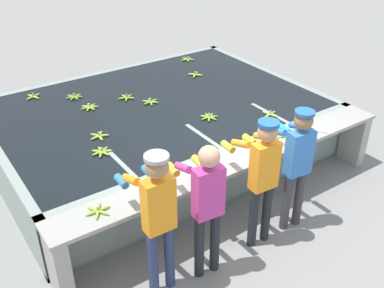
% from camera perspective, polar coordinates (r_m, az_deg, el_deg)
% --- Properties ---
extents(ground_plane, '(80.00, 80.00, 0.00)m').
position_cam_1_polar(ground_plane, '(6.07, 6.72, -9.85)').
color(ground_plane, gray).
rests_on(ground_plane, ground).
extents(wash_tank, '(5.00, 3.58, 0.87)m').
position_cam_1_polar(wash_tank, '(7.34, -4.43, 2.02)').
color(wash_tank, gray).
rests_on(wash_tank, ground).
extents(work_ledge, '(5.00, 0.45, 0.87)m').
position_cam_1_polar(work_ledge, '(5.82, 5.65, -3.92)').
color(work_ledge, '#9E9E99').
rests_on(work_ledge, ground).
extents(worker_0, '(0.41, 0.73, 1.73)m').
position_cam_1_polar(worker_0, '(4.54, -4.41, -8.48)').
color(worker_0, navy).
rests_on(worker_0, ground).
extents(worker_1, '(0.45, 0.73, 1.67)m').
position_cam_1_polar(worker_1, '(4.76, 1.85, -7.09)').
color(worker_1, '#1E2328').
rests_on(worker_1, ground).
extents(worker_2, '(0.43, 0.73, 1.68)m').
position_cam_1_polar(worker_2, '(5.21, 8.90, -3.48)').
color(worker_2, '#1E2328').
rests_on(worker_2, ground).
extents(worker_3, '(0.46, 0.74, 1.66)m').
position_cam_1_polar(worker_3, '(5.56, 13.12, -1.81)').
color(worker_3, '#38383D').
rests_on(worker_3, ground).
extents(banana_bunch_floating_0, '(0.24, 0.24, 0.08)m').
position_cam_1_polar(banana_bunch_floating_0, '(8.21, 0.42, 8.81)').
color(banana_bunch_floating_0, '#9EC642').
rests_on(banana_bunch_floating_0, wash_tank).
extents(banana_bunch_floating_1, '(0.27, 0.27, 0.08)m').
position_cam_1_polar(banana_bunch_floating_1, '(7.76, -19.50, 5.71)').
color(banana_bunch_floating_1, '#9EC642').
rests_on(banana_bunch_floating_1, wash_tank).
extents(banana_bunch_floating_2, '(0.28, 0.28, 0.08)m').
position_cam_1_polar(banana_bunch_floating_2, '(7.57, -14.72, 5.84)').
color(banana_bunch_floating_2, '#75A333').
rests_on(banana_bunch_floating_2, wash_tank).
extents(banana_bunch_floating_3, '(0.28, 0.27, 0.08)m').
position_cam_1_polar(banana_bunch_floating_3, '(6.28, -11.72, 1.02)').
color(banana_bunch_floating_3, '#9EC642').
rests_on(banana_bunch_floating_3, wash_tank).
extents(banana_bunch_floating_4, '(0.28, 0.28, 0.08)m').
position_cam_1_polar(banana_bunch_floating_4, '(7.17, -5.29, 5.37)').
color(banana_bunch_floating_4, '#7FAD33').
rests_on(banana_bunch_floating_4, wash_tank).
extents(banana_bunch_floating_5, '(0.28, 0.28, 0.08)m').
position_cam_1_polar(banana_bunch_floating_5, '(5.91, -11.41, -0.96)').
color(banana_bunch_floating_5, '#8CB738').
rests_on(banana_bunch_floating_5, wash_tank).
extents(banana_bunch_floating_6, '(0.28, 0.28, 0.08)m').
position_cam_1_polar(banana_bunch_floating_6, '(6.84, 9.88, 3.75)').
color(banana_bunch_floating_6, '#9EC642').
rests_on(banana_bunch_floating_6, wash_tank).
extents(banana_bunch_floating_7, '(0.27, 0.28, 0.08)m').
position_cam_1_polar(banana_bunch_floating_7, '(7.15, -12.89, 4.61)').
color(banana_bunch_floating_7, '#93BC3D').
rests_on(banana_bunch_floating_7, wash_tank).
extents(banana_bunch_floating_8, '(0.27, 0.27, 0.08)m').
position_cam_1_polar(banana_bunch_floating_8, '(8.98, -0.57, 10.70)').
color(banana_bunch_floating_8, '#8CB738').
rests_on(banana_bunch_floating_8, wash_tank).
extents(banana_bunch_floating_9, '(0.28, 0.27, 0.08)m').
position_cam_1_polar(banana_bunch_floating_9, '(7.37, -8.31, 5.87)').
color(banana_bunch_floating_9, '#7FAD33').
rests_on(banana_bunch_floating_9, wash_tank).
extents(banana_bunch_floating_10, '(0.28, 0.28, 0.08)m').
position_cam_1_polar(banana_bunch_floating_10, '(6.67, 2.18, 3.46)').
color(banana_bunch_floating_10, '#75A333').
rests_on(banana_bunch_floating_10, wash_tank).
extents(banana_bunch_ledge_0, '(0.28, 0.26, 0.08)m').
position_cam_1_polar(banana_bunch_ledge_0, '(4.89, -11.85, -8.30)').
color(banana_bunch_ledge_0, '#8CB738').
rests_on(banana_bunch_ledge_0, work_ledge).
extents(banana_bunch_ledge_1, '(0.28, 0.28, 0.08)m').
position_cam_1_polar(banana_bunch_ledge_1, '(6.28, 11.68, 1.07)').
color(banana_bunch_ledge_1, '#8CB738').
rests_on(banana_bunch_ledge_1, work_ledge).
extents(knife_0, '(0.19, 0.32, 0.02)m').
position_cam_1_polar(knife_0, '(6.56, 14.94, 1.84)').
color(knife_0, silver).
rests_on(knife_0, work_ledge).
extents(knife_1, '(0.30, 0.24, 0.02)m').
position_cam_1_polar(knife_1, '(6.03, 10.85, -0.27)').
color(knife_1, silver).
rests_on(knife_1, work_ledge).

